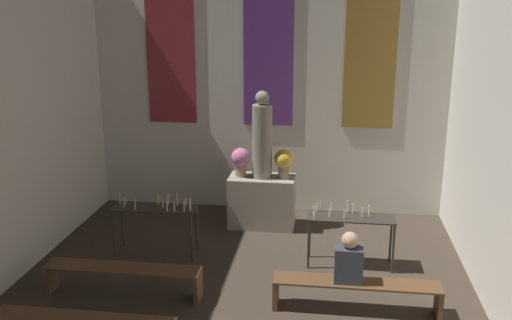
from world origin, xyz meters
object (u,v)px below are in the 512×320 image
object	(u,v)px
candle_rack_left	(155,213)
pew_back_right	(356,289)
flower_vase_right	(284,161)
candle_rack_right	(351,223)
flower_vase_left	(241,160)
statue	(262,138)
altar	(262,201)
person_seated	(349,260)
pew_back_left	(123,274)

from	to	relation	value
candle_rack_left	pew_back_right	bearing A→B (deg)	-23.65
flower_vase_right	candle_rack_right	world-z (taller)	flower_vase_right
flower_vase_left	candle_rack_left	distance (m)	1.87
statue	flower_vase_right	distance (m)	0.55
altar	candle_rack_right	xyz separation A→B (m)	(1.51, -1.39, 0.23)
altar	candle_rack_left	distance (m)	2.07
candle_rack_left	pew_back_right	distance (m)	3.39
candle_rack_right	altar	bearing A→B (deg)	137.42
altar	person_seated	bearing A→B (deg)	-62.04
altar	person_seated	xyz separation A→B (m)	(1.46, -2.74, 0.26)
pew_back_left	person_seated	distance (m)	3.05
candle_rack_right	flower_vase_right	bearing A→B (deg)	129.27
flower_vase_right	pew_back_right	world-z (taller)	flower_vase_right
candle_rack_left	person_seated	distance (m)	3.26
statue	candle_rack_left	distance (m)	2.26
pew_back_right	candle_rack_right	bearing A→B (deg)	92.35
flower_vase_right	altar	bearing A→B (deg)	180.00
pew_back_left	candle_rack_right	bearing A→B (deg)	23.70
pew_back_left	pew_back_right	xyz separation A→B (m)	(3.14, 0.00, 0.00)
flower_vase_right	candle_rack_left	size ratio (longest dim) A/B	0.39
altar	pew_back_left	bearing A→B (deg)	-119.76
flower_vase_left	statue	bearing A→B (deg)	0.00
altar	statue	bearing A→B (deg)	90.00
candle_rack_left	candle_rack_right	xyz separation A→B (m)	(3.03, 0.00, -0.00)
pew_back_left	flower_vase_left	bearing A→B (deg)	66.51
statue	pew_back_left	world-z (taller)	statue
candle_rack_right	flower_vase_left	bearing A→B (deg)	143.66
pew_back_right	person_seated	bearing A→B (deg)	-180.00
pew_back_right	flower_vase_left	bearing A→B (deg)	125.34
statue	flower_vase_left	bearing A→B (deg)	-180.00
flower_vase_left	altar	bearing A→B (deg)	0.00
statue	candle_rack_left	bearing A→B (deg)	-137.40
statue	candle_rack_left	size ratio (longest dim) A/B	1.17
flower_vase_left	flower_vase_right	world-z (taller)	same
altar	flower_vase_left	size ratio (longest dim) A/B	2.27
pew_back_right	statue	bearing A→B (deg)	119.76
flower_vase_right	person_seated	bearing A→B (deg)	-68.52
altar	statue	size ratio (longest dim) A/B	0.76
flower_vase_right	statue	bearing A→B (deg)	180.00
altar	pew_back_left	xyz separation A→B (m)	(-1.57, -2.74, -0.14)
candle_rack_left	pew_back_left	xyz separation A→B (m)	(-0.05, -1.35, -0.37)
candle_rack_left	flower_vase_right	bearing A→B (deg)	36.37
candle_rack_left	pew_back_left	world-z (taller)	candle_rack_left
pew_back_left	pew_back_right	size ratio (longest dim) A/B	1.00
flower_vase_left	flower_vase_right	xyz separation A→B (m)	(0.75, 0.00, 0.00)
flower_vase_left	pew_back_right	world-z (taller)	flower_vase_left
altar	candle_rack_right	bearing A→B (deg)	-42.58
candle_rack_left	candle_rack_right	world-z (taller)	candle_rack_left
flower_vase_right	pew_back_left	size ratio (longest dim) A/B	0.24
pew_back_left	person_seated	size ratio (longest dim) A/B	3.16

